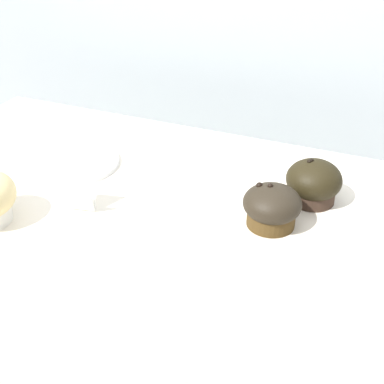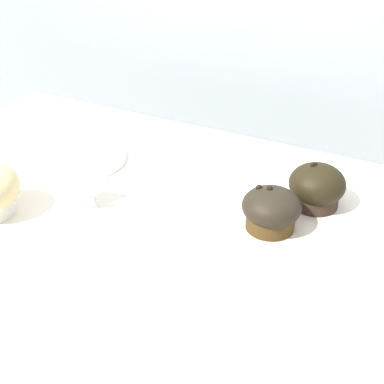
# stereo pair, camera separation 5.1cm
# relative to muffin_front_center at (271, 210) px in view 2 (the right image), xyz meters

# --- Properties ---
(wall_back) EXTENTS (3.20, 0.10, 1.80)m
(wall_back) POSITION_rel_muffin_front_center_xyz_m (-0.25, 0.58, -0.08)
(wall_back) COLOR #A8B2B7
(wall_back) RESTS_ON ground
(display_counter) EXTENTS (1.00, 0.64, 0.95)m
(display_counter) POSITION_rel_muffin_front_center_xyz_m (-0.25, -0.02, -0.51)
(display_counter) COLOR silver
(display_counter) RESTS_ON ground
(muffin_front_center) EXTENTS (0.09, 0.09, 0.07)m
(muffin_front_center) POSITION_rel_muffin_front_center_xyz_m (0.00, 0.00, 0.00)
(muffin_front_center) COLOR #453116
(muffin_front_center) RESTS_ON display_counter
(muffin_back_left) EXTENTS (0.10, 0.10, 0.08)m
(muffin_back_left) POSITION_rel_muffin_front_center_xyz_m (0.05, 0.10, 0.00)
(muffin_back_left) COLOR #36251B
(muffin_back_left) RESTS_ON display_counter
(serving_plate) EXTENTS (0.18, 0.18, 0.01)m
(serving_plate) POSITION_rel_muffin_front_center_xyz_m (-0.42, 0.05, -0.03)
(serving_plate) COLOR white
(serving_plate) RESTS_ON display_counter
(price_card) EXTENTS (0.06, 0.05, 0.06)m
(price_card) POSITION_rel_muffin_front_center_xyz_m (-0.31, -0.08, -0.00)
(price_card) COLOR white
(price_card) RESTS_ON display_counter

